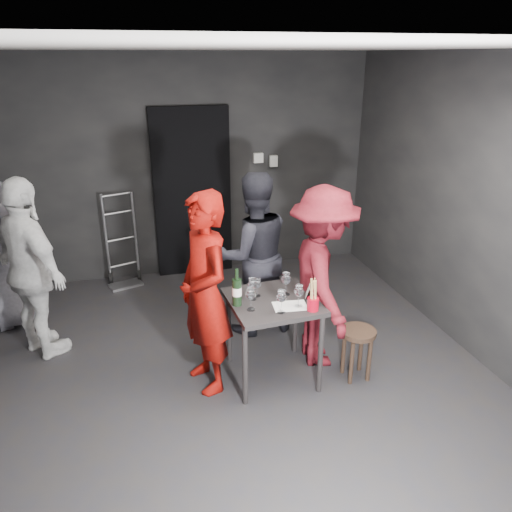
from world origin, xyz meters
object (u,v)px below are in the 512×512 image
object	(u,v)px
hand_truck	(124,267)
tasting_table	(273,310)
stool	(358,341)
breadstick_cup	(313,295)
man_maroon	(323,269)
wine_bottle	(237,291)
woman_black	(253,247)
bystander_grey	(7,254)
bystander_cream	(29,258)
server_red	(204,281)

from	to	relation	value
hand_truck	tasting_table	bearing A→B (deg)	-80.30
stool	breadstick_cup	size ratio (longest dim) A/B	1.60
man_maroon	wine_bottle	bearing A→B (deg)	108.01
tasting_table	man_maroon	xyz separation A→B (m)	(0.50, 0.15, 0.26)
man_maroon	breadstick_cup	xyz separation A→B (m)	(-0.24, -0.40, -0.03)
woman_black	bystander_grey	xyz separation A→B (m)	(-2.38, 0.73, -0.12)
tasting_table	woman_black	distance (m)	0.88
bystander_cream	woman_black	bearing A→B (deg)	-128.68
server_red	bystander_grey	bearing A→B (deg)	-146.06
stool	man_maroon	bearing A→B (deg)	120.15
woman_black	bystander_cream	bearing A→B (deg)	-5.41
tasting_table	breadstick_cup	distance (m)	0.43
stool	man_maroon	world-z (taller)	man_maroon
woman_black	bystander_cream	size ratio (longest dim) A/B	0.93
breadstick_cup	tasting_table	bearing A→B (deg)	135.39
stool	server_red	xyz separation A→B (m)	(-1.27, 0.25, 0.61)
woman_black	bystander_grey	distance (m)	2.49
wine_bottle	breadstick_cup	xyz separation A→B (m)	(0.57, -0.24, 0.01)
breadstick_cup	stool	bearing A→B (deg)	5.69
server_red	bystander_cream	world-z (taller)	server_red
bystander_cream	breadstick_cup	size ratio (longest dim) A/B	6.62
tasting_table	man_maroon	bearing A→B (deg)	16.80
man_maroon	wine_bottle	xyz separation A→B (m)	(-0.81, -0.16, -0.04)
bystander_grey	wine_bottle	size ratio (longest dim) A/B	4.91
bystander_cream	wine_bottle	size ratio (longest dim) A/B	6.08
man_maroon	bystander_grey	bearing A→B (deg)	69.81
stool	tasting_table	bearing A→B (deg)	163.49
hand_truck	breadstick_cup	distance (m)	3.04
hand_truck	wine_bottle	size ratio (longest dim) A/B	3.59
server_red	wine_bottle	xyz separation A→B (m)	(0.26, -0.05, -0.10)
tasting_table	stool	distance (m)	0.79
bystander_cream	bystander_grey	bearing A→B (deg)	-10.01
server_red	man_maroon	size ratio (longest dim) A/B	1.07
breadstick_cup	woman_black	bearing A→B (deg)	100.94
tasting_table	breadstick_cup	world-z (taller)	breadstick_cup
stool	bystander_cream	xyz separation A→B (m)	(-2.70, 1.12, 0.61)
man_maroon	bystander_grey	world-z (taller)	man_maroon
hand_truck	man_maroon	distance (m)	2.85
tasting_table	breadstick_cup	bearing A→B (deg)	-44.61
woman_black	man_maroon	xyz separation A→B (m)	(0.45, -0.69, 0.00)
wine_bottle	man_maroon	bearing A→B (deg)	11.43
hand_truck	breadstick_cup	world-z (taller)	hand_truck
bystander_cream	breadstick_cup	bearing A→B (deg)	-154.18
man_maroon	bystander_cream	xyz separation A→B (m)	(-2.49, 0.76, 0.06)
hand_truck	bystander_cream	world-z (taller)	bystander_cream
woman_black	bystander_grey	world-z (taller)	woman_black
woman_black	bystander_grey	size ratio (longest dim) A/B	1.16
server_red	breadstick_cup	bearing A→B (deg)	55.48
stool	bystander_cream	world-z (taller)	bystander_cream
stool	bystander_cream	bearing A→B (deg)	157.51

